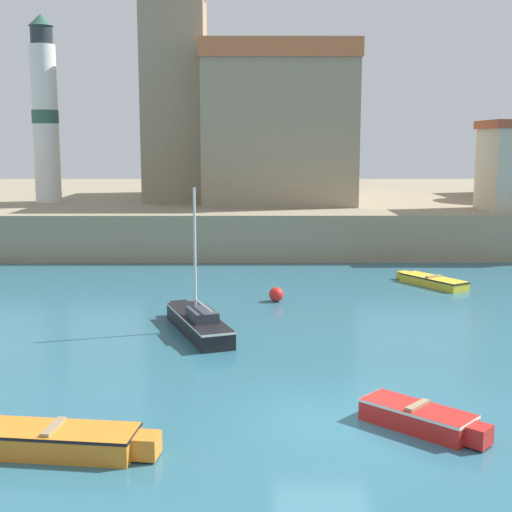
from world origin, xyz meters
The scene contains 9 objects.
ground_plane centered at (0.00, 0.00, 0.00)m, with size 200.00×200.00×0.00m, color #2D667A.
quay_seawall centered at (0.00, 43.36, 1.38)m, with size 120.00×40.00×2.76m, color gray.
sailboat_black_0 centered at (-3.79, 8.22, 0.42)m, with size 2.87×5.64×5.33m.
dinghy_red_2 centered at (2.32, -0.70, 0.30)m, with size 2.92×2.81×0.63m.
dinghy_orange_3 centered at (-6.19, -1.99, 0.32)m, with size 4.53×1.69×0.66m.
dinghy_yellow_4 centered at (7.01, 16.87, 0.24)m, with size 2.90×3.90×0.51m.
mooring_buoy centered at (-0.73, 13.41, 0.32)m, with size 0.64×0.64×0.64m, color red.
church centered at (-1.14, 35.68, 8.60)m, with size 15.09×16.51×16.23m.
lighthouse centered at (-16.00, 32.66, 8.90)m, with size 1.81×1.81×12.68m.
Camera 1 is at (-1.83, -17.25, 6.99)m, focal length 50.00 mm.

